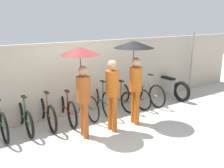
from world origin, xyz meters
TOP-DOWN VIEW (x-y plane):
  - ground_plane at (0.00, 0.00)m, footprint 30.00×30.00m
  - back_wall at (0.00, 1.83)m, footprint 13.49×0.12m
  - parked_bicycle_1 at (-1.66, 1.44)m, footprint 0.44×1.62m
  - parked_bicycle_2 at (-1.10, 1.46)m, footprint 0.44×1.72m
  - parked_bicycle_3 at (-0.55, 1.48)m, footprint 0.44×1.81m
  - parked_bicycle_4 at (0.00, 1.49)m, footprint 0.44×1.72m
  - parked_bicycle_5 at (0.55, 1.52)m, footprint 0.44×1.76m
  - parked_bicycle_6 at (1.10, 1.48)m, footprint 0.50×1.64m
  - parked_bicycle_7 at (1.65, 1.42)m, footprint 0.44×1.61m
  - parked_bicycle_8 at (2.21, 1.42)m, footprint 0.44×1.81m
  - pedestrian_leading at (-0.55, 0.43)m, footprint 0.89×0.89m
  - pedestrian_center at (0.16, 0.28)m, footprint 0.32×0.32m
  - pedestrian_trailing at (0.90, 0.39)m, footprint 1.02×1.02m
  - motorcycle at (3.28, 1.51)m, footprint 0.58×1.96m
  - awning_pole at (4.43, 1.50)m, footprint 0.07×0.07m

SIDE VIEW (x-z plane):
  - ground_plane at x=0.00m, z-range 0.00..0.00m
  - parked_bicycle_1 at x=-1.66m, z-range -0.14..0.83m
  - parked_bicycle_6 at x=1.10m, z-range -0.18..0.87m
  - parked_bicycle_7 at x=1.65m, z-range -0.18..0.88m
  - parked_bicycle_2 at x=-1.10m, z-range -0.17..0.90m
  - parked_bicycle_3 at x=-0.55m, z-range -0.15..0.90m
  - parked_bicycle_4 at x=0.00m, z-range -0.15..0.91m
  - parked_bicycle_8 at x=2.21m, z-range -0.11..0.88m
  - motorcycle at x=3.28m, z-range -0.07..0.85m
  - parked_bicycle_5 at x=0.55m, z-range -0.10..0.89m
  - back_wall at x=0.00m, z-range 0.00..2.07m
  - pedestrian_center at x=0.16m, z-range 0.16..1.92m
  - awning_pole at x=4.43m, z-range 0.00..2.23m
  - pedestrian_leading at x=-0.55m, z-range 0.54..2.62m
  - pedestrian_trailing at x=0.90m, z-range 0.62..2.77m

